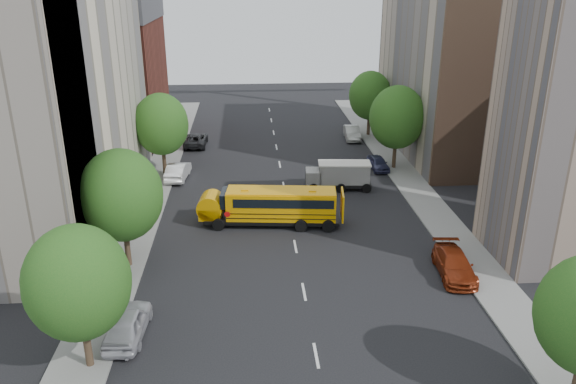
{
  "coord_description": "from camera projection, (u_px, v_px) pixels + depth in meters",
  "views": [
    {
      "loc": [
        -3.11,
        -36.87,
        17.76
      ],
      "look_at": [
        -0.21,
        2.0,
        2.52
      ],
      "focal_mm": 35.0,
      "sensor_mm": 36.0,
      "label": 1
    }
  ],
  "objects": [
    {
      "name": "parked_car_1",
      "position": [
        178.0,
        171.0,
        51.64
      ],
      "size": [
        2.09,
        4.81,
        1.54
      ],
      "primitive_type": "imported",
      "rotation": [
        0.0,
        0.0,
        3.04
      ],
      "color": "silver",
      "rests_on": "ground"
    },
    {
      "name": "sidewalk_left",
      "position": [
        144.0,
        211.0,
        44.75
      ],
      "size": [
        3.0,
        80.0,
        0.12
      ],
      "primitive_type": "cube",
      "color": "slate",
      "rests_on": "ground"
    },
    {
      "name": "parked_car_2",
      "position": [
        196.0,
        140.0,
        61.6
      ],
      "size": [
        2.5,
        5.11,
        1.4
      ],
      "primitive_type": "imported",
      "rotation": [
        0.0,
        0.0,
        3.1
      ],
      "color": "black",
      "rests_on": "ground"
    },
    {
      "name": "street_tree_1",
      "position": [
        121.0,
        195.0,
        34.65
      ],
      "size": [
        5.12,
        5.12,
        7.9
      ],
      "color": "#38281C",
      "rests_on": "ground"
    },
    {
      "name": "building_right_far",
      "position": [
        452.0,
        65.0,
        57.47
      ],
      "size": [
        10.0,
        22.0,
        18.0
      ],
      "primitive_type": "cube",
      "color": "tan",
      "rests_on": "ground"
    },
    {
      "name": "street_tree_2",
      "position": [
        161.0,
        124.0,
        51.41
      ],
      "size": [
        4.99,
        4.99,
        7.71
      ],
      "color": "#38281C",
      "rests_on": "ground"
    },
    {
      "name": "school_bus",
      "position": [
        271.0,
        205.0,
        41.97
      ],
      "size": [
        10.28,
        3.37,
        2.85
      ],
      "rotation": [
        0.0,
        0.0,
        -0.11
      ],
      "color": "black",
      "rests_on": "ground"
    },
    {
      "name": "ground",
      "position": [
        293.0,
        234.0,
        40.93
      ],
      "size": [
        120.0,
        120.0,
        0.0
      ],
      "primitive_type": "plane",
      "color": "black",
      "rests_on": "ground"
    },
    {
      "name": "safari_truck",
      "position": [
        339.0,
        175.0,
        49.11
      ],
      "size": [
        5.77,
        2.53,
        2.41
      ],
      "rotation": [
        0.0,
        0.0,
        -0.08
      ],
      "color": "black",
      "rests_on": "ground"
    },
    {
      "name": "building_left_redbrick",
      "position": [
        114.0,
        80.0,
        63.32
      ],
      "size": [
        10.0,
        15.0,
        13.0
      ],
      "primitive_type": "cube",
      "color": "maroon",
      "rests_on": "ground"
    },
    {
      "name": "building_right_sidewall",
      "position": [
        497.0,
        85.0,
        47.25
      ],
      "size": [
        10.1,
        0.3,
        18.0
      ],
      "primitive_type": "cube",
      "color": "brown",
      "rests_on": "ground"
    },
    {
      "name": "lane_markings",
      "position": [
        284.0,
        186.0,
        50.21
      ],
      "size": [
        0.15,
        64.0,
        0.01
      ],
      "primitive_type": "cube",
      "color": "silver",
      "rests_on": "ground"
    },
    {
      "name": "street_tree_4",
      "position": [
        397.0,
        117.0,
        52.84
      ],
      "size": [
        5.25,
        5.25,
        8.1
      ],
      "color": "#38281C",
      "rests_on": "ground"
    },
    {
      "name": "parked_car_4",
      "position": [
        378.0,
        163.0,
        54.19
      ],
      "size": [
        1.8,
        3.86,
        1.28
      ],
      "primitive_type": "imported",
      "rotation": [
        0.0,
        0.0,
        0.08
      ],
      "color": "#323458",
      "rests_on": "ground"
    },
    {
      "name": "building_left_cream",
      "position": [
        45.0,
        85.0,
        41.61
      ],
      "size": [
        10.0,
        26.0,
        20.0
      ],
      "primitive_type": "cube",
      "color": "beige",
      "rests_on": "ground"
    },
    {
      "name": "street_tree_5",
      "position": [
        370.0,
        96.0,
        64.12
      ],
      "size": [
        4.86,
        4.86,
        7.51
      ],
      "color": "#38281C",
      "rests_on": "ground"
    },
    {
      "name": "parked_car_3",
      "position": [
        454.0,
        264.0,
        35.14
      ],
      "size": [
        2.47,
        5.18,
        1.46
      ],
      "primitive_type": "imported",
      "rotation": [
        0.0,
        0.0,
        -0.09
      ],
      "color": "maroon",
      "rests_on": "ground"
    },
    {
      "name": "parked_car_0",
      "position": [
        128.0,
        324.0,
        29.11
      ],
      "size": [
        2.11,
        4.72,
        1.57
      ],
      "primitive_type": "imported",
      "rotation": [
        0.0,
        0.0,
        3.09
      ],
      "color": "#B6B6BD",
      "rests_on": "ground"
    },
    {
      "name": "street_tree_0",
      "position": [
        78.0,
        283.0,
        25.47
      ],
      "size": [
        4.8,
        4.8,
        7.41
      ],
      "color": "#38281C",
      "rests_on": "ground"
    },
    {
      "name": "parked_car_5",
      "position": [
        352.0,
        133.0,
        64.04
      ],
      "size": [
        1.82,
        4.61,
        1.49
      ],
      "primitive_type": "imported",
      "rotation": [
        0.0,
        0.0,
        -0.05
      ],
      "color": "#9D9E99",
      "rests_on": "ground"
    },
    {
      "name": "sidewalk_right",
      "position": [
        426.0,
        203.0,
        46.34
      ],
      "size": [
        3.0,
        80.0,
        0.12
      ],
      "primitive_type": "cube",
      "color": "slate",
      "rests_on": "ground"
    }
  ]
}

